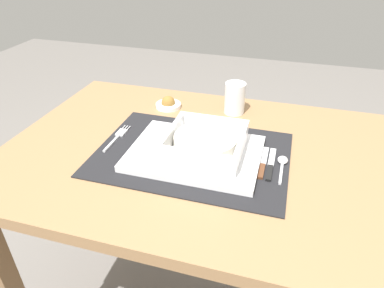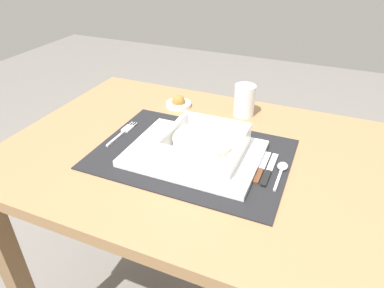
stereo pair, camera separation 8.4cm
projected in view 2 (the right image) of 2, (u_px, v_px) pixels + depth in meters
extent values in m
cube|color=#936D47|center=(200.00, 155.00, 0.88)|extent=(0.98, 0.68, 0.03)
cube|color=brown|center=(17.00, 279.00, 0.99)|extent=(0.05, 0.05, 0.69)
cube|color=brown|center=(127.00, 168.00, 1.44)|extent=(0.05, 0.05, 0.69)
cube|color=brown|center=(354.00, 229.00, 1.15)|extent=(0.05, 0.05, 0.69)
cube|color=black|center=(192.00, 154.00, 0.85)|extent=(0.47, 0.33, 0.00)
cube|color=white|center=(193.00, 153.00, 0.84)|extent=(0.31, 0.23, 0.02)
cube|color=white|center=(204.00, 151.00, 0.82)|extent=(0.18, 0.18, 0.01)
cube|color=white|center=(172.00, 134.00, 0.84)|extent=(0.01, 0.18, 0.04)
cube|color=white|center=(239.00, 149.00, 0.78)|extent=(0.01, 0.18, 0.04)
cube|color=white|center=(190.00, 160.00, 0.74)|extent=(0.16, 0.01, 0.04)
cube|color=white|center=(217.00, 125.00, 0.88)|extent=(0.16, 0.01, 0.04)
cylinder|color=silver|center=(205.00, 143.00, 0.81)|extent=(0.15, 0.15, 0.03)
cube|color=silver|center=(116.00, 139.00, 0.91)|extent=(0.01, 0.08, 0.00)
cube|color=silver|center=(127.00, 129.00, 0.95)|extent=(0.02, 0.04, 0.00)
cylinder|color=silver|center=(130.00, 124.00, 0.98)|extent=(0.00, 0.02, 0.00)
cylinder|color=silver|center=(133.00, 124.00, 0.97)|extent=(0.00, 0.02, 0.00)
cylinder|color=silver|center=(135.00, 125.00, 0.97)|extent=(0.00, 0.02, 0.00)
cube|color=silver|center=(278.00, 180.00, 0.76)|extent=(0.01, 0.07, 0.00)
ellipsoid|color=silver|center=(283.00, 166.00, 0.80)|extent=(0.02, 0.03, 0.01)
cube|color=black|center=(266.00, 178.00, 0.76)|extent=(0.01, 0.06, 0.01)
cube|color=silver|center=(272.00, 162.00, 0.81)|extent=(0.01, 0.08, 0.00)
cube|color=#59331E|center=(258.00, 176.00, 0.77)|extent=(0.01, 0.06, 0.01)
cube|color=silver|center=(265.00, 161.00, 0.82)|extent=(0.01, 0.08, 0.00)
cylinder|color=white|center=(244.00, 100.00, 1.01)|extent=(0.06, 0.06, 0.09)
cylinder|color=#C64C1E|center=(244.00, 106.00, 1.02)|extent=(0.05, 0.05, 0.05)
cylinder|color=white|center=(179.00, 104.00, 1.08)|extent=(0.08, 0.08, 0.01)
sphere|color=olive|center=(179.00, 102.00, 1.08)|extent=(0.04, 0.04, 0.04)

